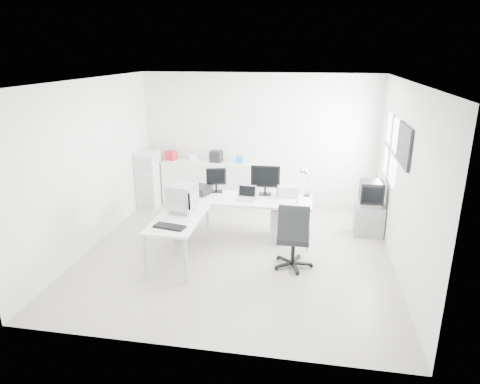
% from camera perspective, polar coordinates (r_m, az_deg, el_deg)
% --- Properties ---
extents(floor, '(5.00, 5.00, 0.01)m').
position_cam_1_polar(floor, '(7.26, -0.28, -8.01)').
color(floor, beige).
rests_on(floor, ground).
extents(ceiling, '(5.00, 5.00, 0.01)m').
position_cam_1_polar(ceiling, '(6.52, -0.31, 14.63)').
color(ceiling, white).
rests_on(ceiling, back_wall).
extents(back_wall, '(5.00, 0.02, 2.80)m').
position_cam_1_polar(back_wall, '(9.16, 2.51, 6.85)').
color(back_wall, silver).
rests_on(back_wall, floor).
extents(left_wall, '(0.02, 5.00, 2.80)m').
position_cam_1_polar(left_wall, '(7.60, -19.23, 3.43)').
color(left_wall, silver).
rests_on(left_wall, floor).
extents(right_wall, '(0.02, 5.00, 2.80)m').
position_cam_1_polar(right_wall, '(6.79, 20.96, 1.53)').
color(right_wall, silver).
rests_on(right_wall, floor).
extents(window, '(0.02, 1.20, 1.10)m').
position_cam_1_polar(window, '(7.88, 19.47, 5.42)').
color(window, white).
rests_on(window, right_wall).
extents(wall_picture, '(0.04, 0.90, 0.60)m').
position_cam_1_polar(wall_picture, '(6.76, 21.04, 5.85)').
color(wall_picture, black).
rests_on(wall_picture, right_wall).
extents(main_desk, '(2.40, 0.80, 0.75)m').
position_cam_1_polar(main_desk, '(7.67, 0.48, -3.44)').
color(main_desk, silver).
rests_on(main_desk, floor).
extents(side_desk, '(0.70, 1.40, 0.75)m').
position_cam_1_polar(side_desk, '(6.88, -8.10, -6.30)').
color(side_desk, silver).
rests_on(side_desk, floor).
extents(drawer_pedestal, '(0.40, 0.50, 0.60)m').
position_cam_1_polar(drawer_pedestal, '(7.67, 5.71, -4.14)').
color(drawer_pedestal, silver).
rests_on(drawer_pedestal, floor).
extents(inkjet_printer, '(0.51, 0.45, 0.15)m').
position_cam_1_polar(inkjet_printer, '(7.79, -5.57, 0.33)').
color(inkjet_printer, black).
rests_on(inkjet_printer, main_desk).
extents(lcd_monitor_small, '(0.40, 0.29, 0.45)m').
position_cam_1_polar(lcd_monitor_small, '(7.81, -3.19, 1.61)').
color(lcd_monitor_small, black).
rests_on(lcd_monitor_small, main_desk).
extents(lcd_monitor_large, '(0.53, 0.22, 0.54)m').
position_cam_1_polar(lcd_monitor_large, '(7.65, 3.39, 1.59)').
color(lcd_monitor_large, black).
rests_on(lcd_monitor_large, main_desk).
extents(laptop, '(0.37, 0.38, 0.23)m').
position_cam_1_polar(laptop, '(7.40, 0.74, -0.22)').
color(laptop, '#B7B7BA').
rests_on(laptop, main_desk).
extents(white_keyboard, '(0.41, 0.23, 0.02)m').
position_cam_1_polar(white_keyboard, '(7.32, 5.31, -1.39)').
color(white_keyboard, silver).
rests_on(white_keyboard, main_desk).
extents(white_mouse, '(0.07, 0.07, 0.07)m').
position_cam_1_polar(white_mouse, '(7.35, 7.68, -1.21)').
color(white_mouse, silver).
rests_on(white_mouse, main_desk).
extents(laser_printer, '(0.41, 0.37, 0.20)m').
position_cam_1_polar(laser_printer, '(7.64, 6.32, 0.13)').
color(laser_printer, '#A9A9A9').
rests_on(laser_printer, main_desk).
extents(desk_lamp, '(0.21, 0.21, 0.53)m').
position_cam_1_polar(desk_lamp, '(7.65, 9.01, 1.34)').
color(desk_lamp, silver).
rests_on(desk_lamp, main_desk).
extents(crt_monitor, '(0.44, 0.44, 0.44)m').
position_cam_1_polar(crt_monitor, '(6.88, -7.69, -0.93)').
color(crt_monitor, '#B7B7BA').
rests_on(crt_monitor, side_desk).
extents(black_keyboard, '(0.50, 0.27, 0.03)m').
position_cam_1_polar(black_keyboard, '(6.38, -9.35, -4.57)').
color(black_keyboard, black).
rests_on(black_keyboard, side_desk).
extents(office_chair, '(0.63, 0.63, 1.09)m').
position_cam_1_polar(office_chair, '(6.64, 7.17, -5.60)').
color(office_chair, '#282A2D').
rests_on(office_chair, floor).
extents(tv_cabinet, '(0.52, 0.42, 0.56)m').
position_cam_1_polar(tv_cabinet, '(8.15, 16.77, -3.61)').
color(tv_cabinet, gray).
rests_on(tv_cabinet, floor).
extents(crt_tv, '(0.50, 0.48, 0.45)m').
position_cam_1_polar(crt_tv, '(7.99, 17.10, -0.24)').
color(crt_tv, black).
rests_on(crt_tv, tv_cabinet).
extents(sideboard, '(1.93, 0.48, 0.96)m').
position_cam_1_polar(sideboard, '(9.34, -4.32, 1.22)').
color(sideboard, silver).
rests_on(sideboard, floor).
extents(clutter_box_a, '(0.24, 0.22, 0.20)m').
position_cam_1_polar(clutter_box_a, '(9.41, -9.16, 4.86)').
color(clutter_box_a, red).
rests_on(clutter_box_a, sideboard).
extents(clutter_box_b, '(0.17, 0.15, 0.15)m').
position_cam_1_polar(clutter_box_b, '(9.27, -6.21, 4.61)').
color(clutter_box_b, silver).
rests_on(clutter_box_b, sideboard).
extents(clutter_box_c, '(0.27, 0.25, 0.24)m').
position_cam_1_polar(clutter_box_c, '(9.13, -3.19, 4.77)').
color(clutter_box_c, black).
rests_on(clutter_box_c, sideboard).
extents(clutter_box_d, '(0.17, 0.15, 0.15)m').
position_cam_1_polar(clutter_box_d, '(9.04, -0.09, 4.36)').
color(clutter_box_d, '#1962B2').
rests_on(clutter_box_d, sideboard).
extents(clutter_bottle, '(0.07, 0.07, 0.22)m').
position_cam_1_polar(clutter_bottle, '(9.54, -10.79, 5.01)').
color(clutter_bottle, silver).
rests_on(clutter_bottle, sideboard).
extents(filing_cabinet, '(0.42, 0.50, 1.20)m').
position_cam_1_polar(filing_cabinet, '(9.34, -12.10, 1.62)').
color(filing_cabinet, silver).
rests_on(filing_cabinet, floor).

